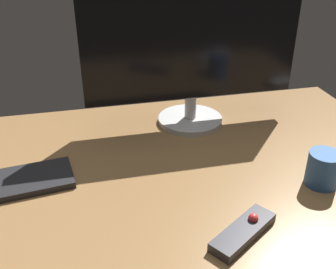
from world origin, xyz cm
name	(u,v)px	position (x,y,z in cm)	size (l,w,h in cm)	color
desk	(149,180)	(0.00, 0.00, 1.00)	(140.00, 84.00, 2.00)	olive
monitor	(192,57)	(17.42, 25.45, 22.14)	(60.46, 18.99, 37.23)	silver
media_remote	(244,231)	(14.09, -23.64, 3.10)	(15.94, 12.82, 3.42)	#2D2D33
coffee_mug	(323,169)	(38.01, -11.64, 6.05)	(7.39, 7.39, 8.10)	#28518C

